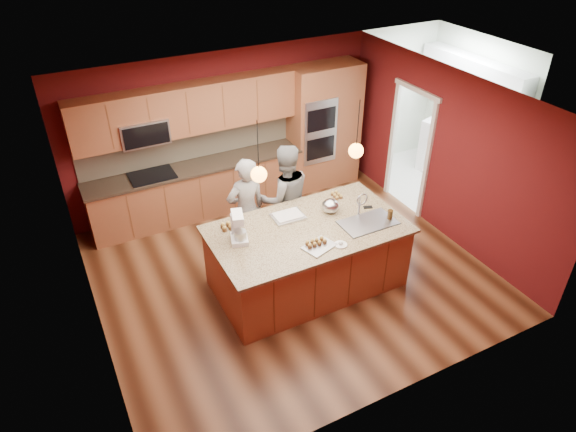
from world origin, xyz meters
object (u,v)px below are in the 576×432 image
mixing_bowl (330,206)px  person_left (246,210)px  island (308,256)px  person_right (285,198)px  stand_mixer (238,229)px

mixing_bowl → person_left: bearing=140.9°
island → person_right: (0.14, 1.01, 0.38)m
mixing_bowl → island: bearing=-155.4°
person_right → mixing_bowl: person_right is taller
person_left → stand_mixer: bearing=56.6°
person_left → mixing_bowl: (0.97, -0.79, 0.24)m
person_left → mixing_bowl: bearing=136.4°
stand_mixer → person_right: bearing=53.8°
mixing_bowl → person_right: bearing=112.6°
stand_mixer → mixing_bowl: stand_mixer is taller
person_left → mixing_bowl: person_left is taller
island → person_right: 1.08m
mixing_bowl → stand_mixer: bearing=-178.4°
stand_mixer → mixing_bowl: size_ratio=1.67×
island → mixing_bowl: 0.78m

